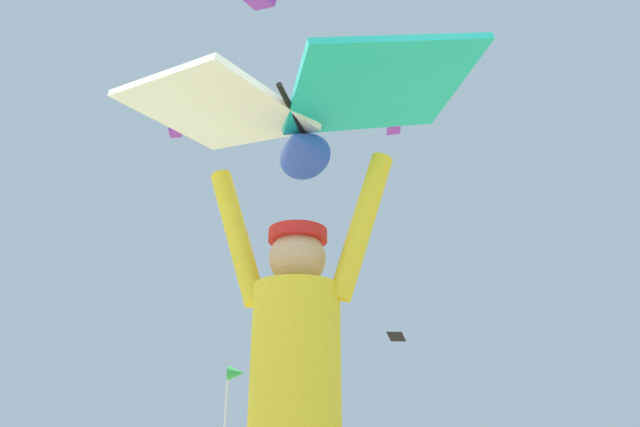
{
  "coord_description": "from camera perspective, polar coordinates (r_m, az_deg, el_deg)",
  "views": [
    {
      "loc": [
        0.49,
        -2.32,
        0.81
      ],
      "look_at": [
        0.27,
        1.23,
        2.3
      ],
      "focal_mm": 30.69,
      "sensor_mm": 36.0,
      "label": 1
    }
  ],
  "objects": [
    {
      "name": "kite_flyer_person",
      "position": [
        2.11,
        -2.63,
        -19.24
      ],
      "size": [
        0.81,
        0.39,
        1.92
      ],
      "color": "#424751",
      "rests_on": "ground"
    },
    {
      "name": "distant_kite_black_far_center",
      "position": [
        26.33,
        7.99,
        -12.55
      ],
      "size": [
        1.01,
        0.93,
        0.55
      ],
      "color": "black"
    },
    {
      "name": "distant_kite_purple_mid_left",
      "position": [
        24.91,
        7.67,
        8.74
      ],
      "size": [
        0.89,
        0.87,
        0.34
      ],
      "color": "purple"
    },
    {
      "name": "distant_kite_purple_high_left",
      "position": [
        26.81,
        -14.84,
        8.76
      ],
      "size": [
        0.73,
        0.73,
        1.01
      ],
      "color": "purple"
    },
    {
      "name": "marker_flag",
      "position": [
        9.86,
        -8.92,
        -16.97
      ],
      "size": [
        0.3,
        0.24,
        2.02
      ],
      "color": "silver",
      "rests_on": "ground"
    },
    {
      "name": "held_stunt_kite",
      "position": [
        2.44,
        -2.54,
        10.45
      ],
      "size": [
        1.66,
        1.0,
        0.39
      ],
      "color": "black"
    }
  ]
}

